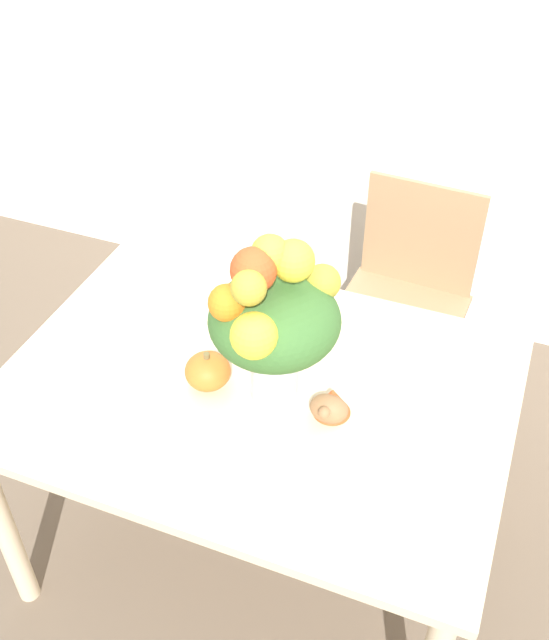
{
  "coord_description": "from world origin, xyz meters",
  "views": [
    {
      "loc": [
        0.54,
        -1.25,
        2.1
      ],
      "look_at": [
        0.06,
        -0.01,
        0.98
      ],
      "focal_mm": 42.0,
      "sensor_mm": 36.0,
      "label": 1
    }
  ],
  "objects_px": {
    "flower_vase": "(273,320)",
    "pumpkin": "(208,371)",
    "turkey_figurine": "(331,404)",
    "dining_chair_near_window": "(403,305)"
  },
  "relations": [
    {
      "from": "flower_vase",
      "to": "turkey_figurine",
      "type": "relative_size",
      "value": 3.63
    },
    {
      "from": "pumpkin",
      "to": "turkey_figurine",
      "type": "relative_size",
      "value": 0.91
    },
    {
      "from": "flower_vase",
      "to": "dining_chair_near_window",
      "type": "bearing_deg",
      "value": 78.51
    },
    {
      "from": "pumpkin",
      "to": "dining_chair_near_window",
      "type": "distance_m",
      "value": 0.95
    },
    {
      "from": "turkey_figurine",
      "to": "dining_chair_near_window",
      "type": "distance_m",
      "value": 0.88
    },
    {
      "from": "flower_vase",
      "to": "turkey_figurine",
      "type": "bearing_deg",
      "value": -4.15
    },
    {
      "from": "turkey_figurine",
      "to": "flower_vase",
      "type": "bearing_deg",
      "value": 175.85
    },
    {
      "from": "turkey_figurine",
      "to": "dining_chair_near_window",
      "type": "xyz_separation_m",
      "value": [
        0.01,
        0.82,
        -0.31
      ]
    },
    {
      "from": "flower_vase",
      "to": "dining_chair_near_window",
      "type": "xyz_separation_m",
      "value": [
        0.16,
        0.81,
        -0.52
      ]
    },
    {
      "from": "flower_vase",
      "to": "pumpkin",
      "type": "height_order",
      "value": "flower_vase"
    }
  ]
}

